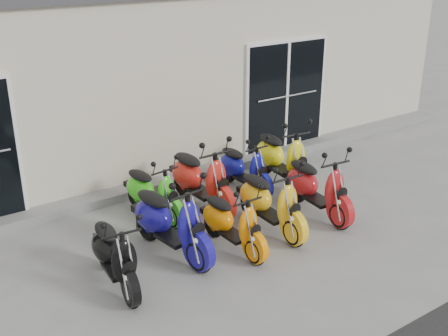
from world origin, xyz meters
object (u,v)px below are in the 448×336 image
Objects in this scene: scooter_back_red at (201,171)px; scooter_front_red at (318,179)px; scooter_front_orange_b at (271,194)px; scooter_front_blue at (170,212)px; scooter_front_black at (114,247)px; scooter_back_green at (152,185)px; scooter_front_orange_a at (232,215)px; scooter_back_yellow at (282,150)px; scooter_back_blue at (244,162)px.

scooter_front_red is at bearing -43.81° from scooter_back_red.
scooter_front_orange_b is 1.32m from scooter_back_red.
scooter_front_red is 1.86m from scooter_back_red.
scooter_front_blue reaches higher than scooter_front_orange_b.
scooter_front_orange_b is at bearing -15.92° from scooter_front_blue.
scooter_back_green is (1.29, 1.43, -0.01)m from scooter_front_black.
scooter_front_blue is at bearing 152.71° from scooter_front_orange_a.
scooter_front_red reaches higher than scooter_front_orange_b.
scooter_front_red is 2.59m from scooter_back_green.
scooter_back_yellow is (1.71, 0.01, -0.00)m from scooter_back_red.
scooter_front_orange_b is 0.95m from scooter_front_red.
scooter_back_green is (-2.18, 1.39, -0.06)m from scooter_front_red.
scooter_front_blue is 3.04m from scooter_back_yellow.
scooter_back_red reaches higher than scooter_front_red.
scooter_back_green is 0.85× the size of scooter_back_yellow.
scooter_front_red reaches higher than scooter_front_black.
scooter_front_orange_b reaches higher than scooter_front_black.
scooter_back_red reaches higher than scooter_front_orange_b.
scooter_front_orange_a is 0.83× the size of scooter_back_yellow.
scooter_front_blue is at bearing -139.94° from scooter_back_red.
scooter_front_blue is at bearing 173.69° from scooter_front_orange_b.
scooter_front_blue reaches higher than scooter_back_yellow.
scooter_back_red reaches higher than scooter_back_green.
scooter_back_yellow is (0.73, -0.14, 0.11)m from scooter_back_blue.
scooter_front_red is at bearing -97.74° from scooter_back_yellow.
scooter_front_orange_a is at bearing -106.29° from scooter_back_red.
scooter_front_black is 2.52m from scooter_front_orange_b.
scooter_front_orange_b is at bearing -174.81° from scooter_front_red.
scooter_front_orange_a is (1.73, -0.10, -0.02)m from scooter_front_black.
scooter_front_black is at bearing -156.87° from scooter_back_blue.
scooter_front_black is 0.86× the size of scooter_back_red.
scooter_back_blue is at bearing 7.18° from scooter_back_red.
scooter_back_red is at bearing -173.29° from scooter_back_blue.
scooter_back_yellow is (1.29, 1.26, 0.04)m from scooter_front_orange_b.
scooter_front_black is 0.91× the size of scooter_front_red.
scooter_front_orange_b is (0.79, 0.13, 0.07)m from scooter_front_orange_a.
scooter_front_red is 1.11× the size of scooter_back_green.
scooter_front_orange_b is 0.93× the size of scooter_back_red.
scooter_front_black is 0.86× the size of scooter_back_yellow.
scooter_front_red is at bearing -12.64° from scooter_front_blue.
scooter_back_blue is (0.56, 1.40, -0.06)m from scooter_front_orange_b.
scooter_back_blue is at bearing 21.40° from scooter_front_blue.
scooter_front_blue is (0.95, 0.27, 0.09)m from scooter_front_black.
scooter_front_red is (1.74, 0.14, 0.08)m from scooter_front_orange_a.
scooter_front_red is 1.46m from scooter_back_blue.
scooter_back_red is 1.20× the size of scooter_back_blue.
scooter_back_red is at bearing -172.50° from scooter_back_yellow.
scooter_back_red is at bearing -17.63° from scooter_back_green.
scooter_front_orange_b is at bearing -128.32° from scooter_back_yellow.
scooter_front_black reaches higher than scooter_back_green.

